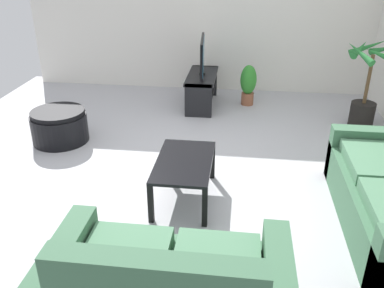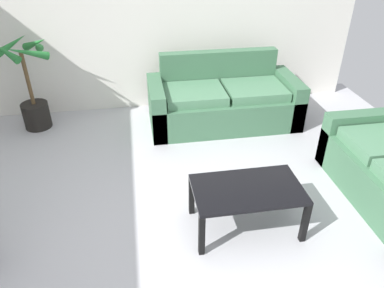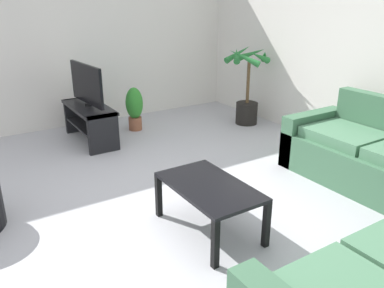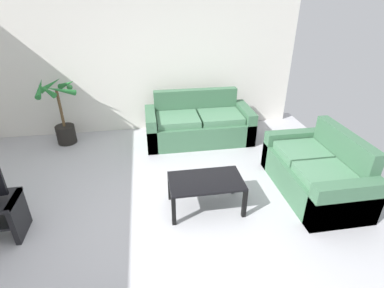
{
  "view_description": "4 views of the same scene",
  "coord_description": "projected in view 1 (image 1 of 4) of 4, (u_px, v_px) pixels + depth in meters",
  "views": [
    {
      "loc": [
        4.27,
        0.8,
        2.4
      ],
      "look_at": [
        0.57,
        0.34,
        0.58
      ],
      "focal_mm": 38.64,
      "sensor_mm": 36.0,
      "label": 1
    },
    {
      "loc": [
        -0.21,
        -2.08,
        2.41
      ],
      "look_at": [
        0.25,
        0.72,
        0.65
      ],
      "focal_mm": 34.06,
      "sensor_mm": 36.0,
      "label": 2
    },
    {
      "loc": [
        3.11,
        -1.46,
        1.94
      ],
      "look_at": [
        0.27,
        0.35,
        0.67
      ],
      "focal_mm": 36.8,
      "sensor_mm": 36.0,
      "label": 3
    },
    {
      "loc": [
        -0.01,
        -2.79,
        2.6
      ],
      "look_at": [
        0.58,
        0.89,
        0.64
      ],
      "focal_mm": 27.61,
      "sensor_mm": 36.0,
      "label": 4
    }
  ],
  "objects": [
    {
      "name": "wall_left",
      "position": [
        199.0,
        12.0,
        7.04
      ],
      "size": [
        0.06,
        6.0,
        2.7
      ],
      "primitive_type": "cube",
      "color": "silver",
      "rests_on": "ground"
    },
    {
      "name": "potted_plant_small",
      "position": [
        248.0,
        84.0,
        6.68
      ],
      "size": [
        0.26,
        0.26,
        0.66
      ],
      "color": "brown",
      "rests_on": "ground"
    },
    {
      "name": "tv",
      "position": [
        202.0,
        56.0,
        6.45
      ],
      "size": [
        0.95,
        0.12,
        0.57
      ],
      "color": "black",
      "rests_on": "tv_stand"
    },
    {
      "name": "ground_plane",
      "position": [
        170.0,
        165.0,
        4.95
      ],
      "size": [
        6.6,
        6.6,
        0.0
      ],
      "primitive_type": "plane",
      "color": "#B2B2B7"
    },
    {
      "name": "coffee_table",
      "position": [
        184.0,
        166.0,
        4.16
      ],
      "size": [
        0.95,
        0.56,
        0.44
      ],
      "color": "black",
      "rests_on": "ground"
    },
    {
      "name": "potted_palm",
      "position": [
        366.0,
        90.0,
        5.82
      ],
      "size": [
        0.7,
        0.74,
        1.23
      ],
      "color": "black",
      "rests_on": "ground"
    },
    {
      "name": "ottoman",
      "position": [
        60.0,
        126.0,
        5.48
      ],
      "size": [
        0.73,
        0.73,
        0.43
      ],
      "color": "black",
      "rests_on": "ground"
    },
    {
      "name": "tv_stand",
      "position": [
        202.0,
        85.0,
        6.66
      ],
      "size": [
        1.1,
        0.45,
        0.51
      ],
      "color": "black",
      "rests_on": "ground"
    }
  ]
}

